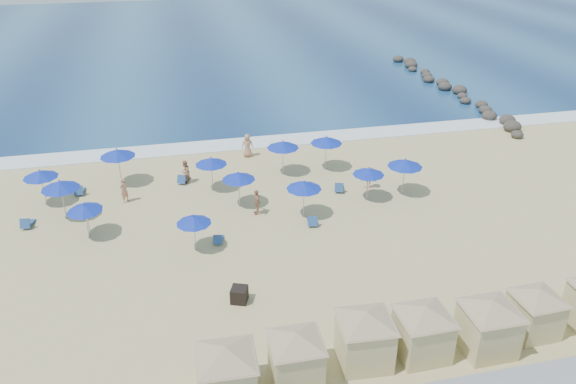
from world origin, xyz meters
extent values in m
plane|color=tan|center=(0.00, 0.00, 0.00)|extent=(160.00, 160.00, 0.00)
cube|color=navy|center=(0.00, 55.00, 0.03)|extent=(160.00, 80.00, 0.06)
cube|color=white|center=(0.00, 15.50, 0.04)|extent=(160.00, 2.50, 0.08)
ellipsoid|color=#2A2523|center=(23.40, 12.00, 0.28)|extent=(1.00, 1.00, 0.65)
ellipsoid|color=#2A2523|center=(23.88, 13.50, 0.41)|extent=(1.48, 1.48, 0.96)
ellipsoid|color=#2A2523|center=(24.36, 15.00, 0.39)|extent=(1.40, 1.40, 0.91)
ellipsoid|color=#2A2523|center=(23.52, 16.50, 0.36)|extent=(1.32, 1.32, 0.86)
ellipsoid|color=#2A2523|center=(24.00, 18.00, 0.34)|extent=(1.24, 1.24, 0.81)
ellipsoid|color=#2A2523|center=(24.48, 19.50, 0.32)|extent=(1.16, 1.16, 0.75)
ellipsoid|color=#2A2523|center=(23.64, 21.00, 0.30)|extent=(1.08, 1.08, 0.70)
ellipsoid|color=#2A2523|center=(24.12, 22.50, 0.28)|extent=(1.00, 1.00, 0.65)
ellipsoid|color=#2A2523|center=(24.60, 24.00, 0.41)|extent=(1.48, 1.48, 0.96)
ellipsoid|color=#2A2523|center=(23.76, 25.50, 0.39)|extent=(1.40, 1.40, 0.91)
ellipsoid|color=#2A2523|center=(24.24, 27.00, 0.36)|extent=(1.32, 1.32, 0.86)
ellipsoid|color=#2A2523|center=(23.40, 28.50, 0.34)|extent=(1.24, 1.24, 0.81)
ellipsoid|color=#2A2523|center=(23.88, 30.00, 0.32)|extent=(1.16, 1.16, 0.75)
ellipsoid|color=#2A2523|center=(24.36, 31.50, 0.30)|extent=(1.08, 1.08, 0.70)
ellipsoid|color=#2A2523|center=(23.52, 33.00, 0.28)|extent=(1.00, 1.00, 0.65)
ellipsoid|color=#2A2523|center=(24.00, 34.50, 0.41)|extent=(1.48, 1.48, 0.96)
ellipsoid|color=#2A2523|center=(24.48, 36.00, 0.39)|extent=(1.40, 1.40, 0.91)
ellipsoid|color=#2A2523|center=(23.64, 37.50, 0.36)|extent=(1.32, 1.32, 0.86)
cube|color=black|center=(-1.78, -4.17, 0.38)|extent=(0.97, 0.97, 0.75)
cube|color=beige|center=(-3.05, -10.00, 1.03)|extent=(2.14, 2.14, 2.06)
cube|color=tan|center=(-3.05, -10.00, 2.06)|extent=(2.24, 2.24, 0.08)
pyramid|color=tan|center=(-3.05, -10.00, 2.58)|extent=(4.52, 4.52, 0.52)
cube|color=beige|center=(-0.31, -9.61, 0.96)|extent=(1.94, 1.94, 1.92)
cube|color=tan|center=(-0.31, -9.61, 1.92)|extent=(2.04, 2.04, 0.08)
pyramid|color=tan|center=(-0.31, -9.61, 2.40)|extent=(4.21, 4.21, 0.48)
cube|color=beige|center=(2.67, -9.22, 1.02)|extent=(2.17, 2.17, 2.04)
cube|color=tan|center=(2.67, -9.22, 2.04)|extent=(2.28, 2.28, 0.08)
pyramid|color=tan|center=(2.67, -9.22, 2.55)|extent=(4.47, 4.47, 0.51)
cube|color=beige|center=(5.15, -9.35, 1.00)|extent=(2.03, 2.03, 1.99)
cube|color=tan|center=(5.15, -9.35, 1.99)|extent=(2.13, 2.13, 0.08)
pyramid|color=tan|center=(5.15, -9.35, 2.49)|extent=(4.37, 4.37, 0.50)
cube|color=beige|center=(7.96, -9.67, 1.02)|extent=(2.05, 2.05, 2.05)
cube|color=tan|center=(7.96, -9.67, 2.05)|extent=(2.15, 2.15, 0.08)
pyramid|color=tan|center=(7.96, -9.67, 2.56)|extent=(4.49, 4.49, 0.51)
cube|color=beige|center=(10.53, -9.16, 0.92)|extent=(1.93, 1.93, 1.85)
cube|color=tan|center=(10.53, -9.16, 1.85)|extent=(2.03, 2.03, 0.07)
pyramid|color=tan|center=(10.53, -9.16, 2.31)|extent=(4.05, 4.05, 0.46)
cylinder|color=#A5A8AD|center=(-12.35, 8.28, 0.96)|extent=(0.05, 0.05, 1.93)
cone|color=#0F27A3|center=(-12.35, 8.28, 2.11)|extent=(2.13, 2.13, 0.46)
sphere|color=#0F27A3|center=(-12.35, 8.28, 2.39)|extent=(0.08, 0.08, 0.08)
cylinder|color=#A5A8AD|center=(-9.30, 3.68, 0.86)|extent=(0.05, 0.05, 1.72)
cone|color=#0F27A3|center=(-9.30, 3.68, 1.88)|extent=(1.90, 1.90, 0.41)
sphere|color=#0F27A3|center=(-9.30, 3.68, 2.13)|extent=(0.07, 0.07, 0.07)
cylinder|color=#A5A8AD|center=(-10.90, 6.13, 1.02)|extent=(0.05, 0.05, 2.04)
cone|color=#0F27A3|center=(-10.90, 6.13, 2.23)|extent=(2.25, 2.25, 0.48)
sphere|color=#0F27A3|center=(-10.90, 6.13, 2.52)|extent=(0.09, 0.09, 0.09)
cylinder|color=#A5A8AD|center=(-9.34, 3.44, 0.88)|extent=(0.05, 0.05, 1.75)
cone|color=#0F27A3|center=(-9.34, 3.44, 1.91)|extent=(1.94, 1.94, 0.42)
sphere|color=#0F27A3|center=(-9.34, 3.44, 2.17)|extent=(0.07, 0.07, 0.07)
cylinder|color=#A5A8AD|center=(-7.79, 10.19, 1.06)|extent=(0.06, 0.06, 2.11)
cone|color=#0F27A3|center=(-7.79, 10.19, 2.31)|extent=(2.33, 2.33, 0.50)
sphere|color=#0F27A3|center=(-7.79, 10.19, 2.61)|extent=(0.09, 0.09, 0.09)
cylinder|color=#A5A8AD|center=(-1.82, 7.99, 0.95)|extent=(0.05, 0.05, 1.90)
cone|color=#0F27A3|center=(-1.82, 7.99, 2.07)|extent=(2.10, 2.10, 0.45)
sphere|color=#0F27A3|center=(-1.82, 7.99, 2.35)|extent=(0.08, 0.08, 0.08)
cylinder|color=#A5A8AD|center=(-3.47, 0.83, 0.87)|extent=(0.05, 0.05, 1.73)
cone|color=#0F27A3|center=(-3.47, 0.83, 1.89)|extent=(1.92, 1.92, 0.41)
sphere|color=#0F27A3|center=(-3.47, 0.83, 2.14)|extent=(0.07, 0.07, 0.07)
cylinder|color=#A5A8AD|center=(-0.39, 5.40, 0.94)|extent=(0.05, 0.05, 1.88)
cone|color=#0F27A3|center=(-0.39, 5.40, 2.05)|extent=(2.07, 2.07, 0.44)
sphere|color=#0F27A3|center=(-0.39, 5.40, 2.32)|extent=(0.08, 0.08, 0.08)
cylinder|color=#A5A8AD|center=(3.22, 3.17, 0.96)|extent=(0.05, 0.05, 1.93)
cone|color=#0F27A3|center=(3.22, 3.17, 2.11)|extent=(2.13, 2.13, 0.46)
sphere|color=#0F27A3|center=(3.22, 3.17, 2.39)|extent=(0.08, 0.08, 0.08)
cylinder|color=#A5A8AD|center=(3.28, 9.43, 1.02)|extent=(0.05, 0.05, 2.03)
cone|color=#0F27A3|center=(3.28, 9.43, 2.22)|extent=(2.25, 2.25, 0.48)
sphere|color=#0F27A3|center=(3.28, 9.43, 2.51)|extent=(0.09, 0.09, 0.09)
cylinder|color=#A5A8AD|center=(7.73, 4.40, 0.91)|extent=(0.05, 0.05, 1.83)
cone|color=#0F27A3|center=(7.73, 4.40, 2.00)|extent=(2.02, 2.02, 0.43)
sphere|color=#0F27A3|center=(7.73, 4.40, 2.26)|extent=(0.08, 0.08, 0.08)
cylinder|color=#A5A8AD|center=(10.26, 4.62, 1.02)|extent=(0.05, 0.05, 2.05)
cone|color=#0F27A3|center=(10.26, 4.62, 2.24)|extent=(2.26, 2.26, 0.49)
sphere|color=#0F27A3|center=(10.26, 4.62, 2.53)|extent=(0.09, 0.09, 0.09)
cylinder|color=#A5A8AD|center=(6.44, 9.54, 1.02)|extent=(0.05, 0.05, 2.04)
cone|color=#0F27A3|center=(6.44, 9.54, 2.23)|extent=(2.26, 2.26, 0.48)
sphere|color=#0F27A3|center=(6.44, 9.54, 2.52)|extent=(0.09, 0.09, 0.09)
cube|color=navy|center=(-12.99, 5.69, 0.16)|extent=(0.67, 1.24, 0.33)
cube|color=navy|center=(-13.04, 5.19, 0.40)|extent=(0.59, 0.38, 0.58)
cube|color=navy|center=(-10.43, 9.47, 0.17)|extent=(0.61, 1.25, 0.34)
cube|color=navy|center=(-10.44, 8.95, 0.42)|extent=(0.59, 0.35, 0.60)
cube|color=navy|center=(-3.61, 9.67, 0.16)|extent=(0.99, 1.32, 0.33)
cube|color=navy|center=(-3.81, 9.21, 0.40)|extent=(0.65, 0.52, 0.58)
cube|color=navy|center=(-2.16, 1.46, 0.15)|extent=(0.72, 1.16, 0.30)
cube|color=navy|center=(-2.25, 1.02, 0.36)|extent=(0.56, 0.39, 0.53)
cube|color=navy|center=(3.52, 2.27, 0.16)|extent=(0.79, 1.29, 0.33)
cube|color=navy|center=(3.42, 1.78, 0.40)|extent=(0.62, 0.43, 0.58)
cube|color=navy|center=(6.41, 6.15, 0.16)|extent=(0.94, 1.34, 0.34)
cube|color=navy|center=(6.24, 5.66, 0.41)|extent=(0.65, 0.50, 0.59)
imported|color=#AC785F|center=(-7.46, 7.49, 0.85)|extent=(0.71, 0.74, 1.70)
imported|color=#AC785F|center=(-3.51, 9.48, 0.80)|extent=(0.86, 0.95, 1.61)
imported|color=#AC785F|center=(0.49, 4.12, 0.81)|extent=(0.47, 0.98, 1.62)
imported|color=#AC785F|center=(8.38, 5.92, 0.78)|extent=(1.12, 0.83, 1.56)
imported|color=#AC785F|center=(1.33, 13.00, 0.89)|extent=(0.96, 0.71, 1.78)
camera|label=1|loc=(-4.24, -25.73, 16.89)|focal=35.00mm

